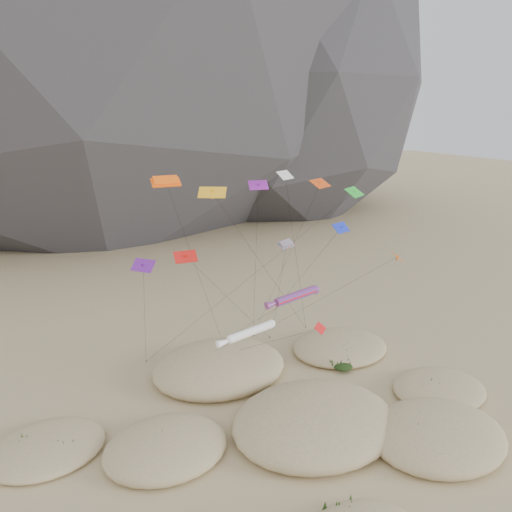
{
  "coord_description": "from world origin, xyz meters",
  "views": [
    {
      "loc": [
        -22.02,
        -31.66,
        30.59
      ],
      "look_at": [
        0.24,
        12.0,
        15.92
      ],
      "focal_mm": 35.0,
      "sensor_mm": 36.0,
      "label": 1
    }
  ],
  "objects": [
    {
      "name": "white_tube_kite",
      "position": [
        -3.67,
        5.91,
        10.71
      ],
      "size": [
        6.32,
        17.34,
        11.35
      ],
      "color": "white",
      "rests_on": "ground"
    },
    {
      "name": "dune_grass",
      "position": [
        -1.53,
        4.15,
        0.83
      ],
      "size": [
        42.47,
        29.3,
        1.56
      ],
      "color": "black",
      "rests_on": "ground"
    },
    {
      "name": "dunes",
      "position": [
        -0.14,
        5.38,
        0.71
      ],
      "size": [
        50.75,
        38.79,
        3.9
      ],
      "color": "#CCB789",
      "rests_on": "ground"
    },
    {
      "name": "delta_kites",
      "position": [
        3.98,
        12.35,
        18.65
      ],
      "size": [
        30.82,
        17.82,
        24.24
      ],
      "color": "#6A1B9D",
      "rests_on": "ground"
    },
    {
      "name": "multi_parafoil",
      "position": [
        4.15,
        12.61,
        16.39
      ],
      "size": [
        6.76,
        13.6,
        17.04
      ],
      "color": "red",
      "rests_on": "ground"
    },
    {
      "name": "kite_stakes",
      "position": [
        1.0,
        23.66,
        0.15
      ],
      "size": [
        23.33,
        3.27,
        0.3
      ],
      "color": "#3F2D1E",
      "rests_on": "ground"
    },
    {
      "name": "orange_parafoil",
      "position": [
        -7.39,
        16.74,
        23.27
      ],
      "size": [
        11.39,
        11.41,
        24.05
      ],
      "color": "#FF5A0D",
      "rests_on": "ground"
    },
    {
      "name": "rainbow_tube_kite",
      "position": [
        4.9,
        11.9,
        10.67
      ],
      "size": [
        7.05,
        14.71,
        11.46
      ],
      "color": "red",
      "rests_on": "ground"
    },
    {
      "name": "ground",
      "position": [
        0.0,
        0.0,
        0.0
      ],
      "size": [
        500.0,
        500.0,
        0.0
      ],
      "primitive_type": "plane",
      "color": "#CCB789",
      "rests_on": "ground"
    }
  ]
}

